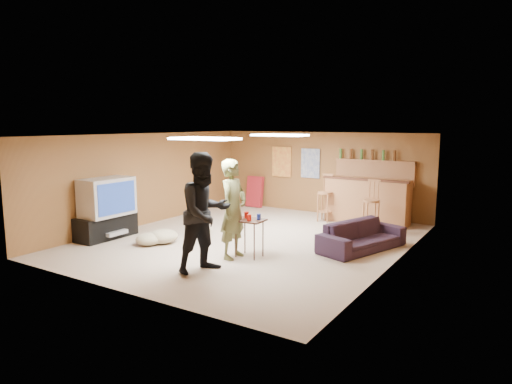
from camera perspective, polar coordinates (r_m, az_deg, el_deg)
The scene contains 32 objects.
ground at distance 9.65m, azimuth -0.64°, elevation -6.03°, with size 7.00×7.00×0.00m, color tan.
ceiling at distance 9.34m, azimuth -0.66°, elevation 7.14°, with size 6.00×7.00×0.02m, color silver.
wall_back at distance 12.50m, azimuth 8.12°, elevation 2.38°, with size 6.00×0.02×2.20m, color brown.
wall_front at distance 6.81m, azimuth -16.89°, elevation -3.13°, with size 6.00×0.02×2.20m, color brown.
wall_left at distance 11.34m, azimuth -13.49°, elevation 1.59°, with size 0.02×7.00×2.20m, color brown.
wall_right at distance 8.22m, azimuth 17.19°, elevation -1.17°, with size 0.02×7.00×2.20m, color brown.
tv_stand at distance 10.29m, azimuth -18.22°, elevation -4.12°, with size 0.55×1.30×0.50m, color black.
dvd_box at distance 10.14m, azimuth -17.39°, elevation -4.84°, with size 0.35×0.50×0.08m, color #B2B2B7.
tv_body at distance 10.11m, azimuth -18.14°, elevation -0.58°, with size 0.60×1.10×0.80m, color #B2B2B7.
tv_screen at distance 9.88m, azimuth -16.99°, elevation -0.74°, with size 0.02×0.95×0.65m, color navy.
bar_counter at distance 11.52m, azimuth 13.75°, elevation -1.07°, with size 2.00×0.60×1.10m, color #915A34.
bar_lip at distance 11.21m, azimuth 13.44°, elevation 1.51°, with size 2.10×0.12×0.05m, color #381C12.
bar_shelf at distance 11.83m, azimuth 14.61°, elevation 3.78°, with size 2.00×0.18×0.05m, color #915A34.
bar_backing at distance 11.88m, azimuth 14.58°, elevation 2.35°, with size 2.00×0.14×0.60m, color #915A34.
poster_left at distance 12.97m, azimuth 3.22°, elevation 3.79°, with size 0.60×0.03×0.85m, color #BF3F26.
poster_right at distance 12.56m, azimuth 6.82°, elevation 3.58°, with size 0.55×0.03×0.80m, color #334C99.
folding_chair_stack at distance 13.35m, azimuth -0.15°, elevation 0.05°, with size 0.50×0.14×0.90m, color maroon.
ceiling_panel_front at distance 8.13m, azimuth -6.46°, elevation 6.65°, with size 1.20×0.60×0.04m, color white.
ceiling_panel_back at distance 10.37m, azimuth 2.98°, elevation 7.11°, with size 1.20×0.60×0.04m, color white.
person_olive at distance 8.25m, azimuth -2.85°, elevation -2.14°, with size 0.66×0.43×1.81m, color olive.
person_black at distance 7.51m, azimuth -6.40°, elevation -2.58°, with size 0.96×0.75×1.98m, color black.
sofa at distance 9.11m, azimuth 13.11°, elevation -5.36°, with size 1.89×0.74×0.55m, color black.
tray_table at distance 8.41m, azimuth -0.83°, elevation -5.78°, with size 0.54×0.43×0.70m, color #381C12.
cup_red_near at distance 8.44m, azimuth -1.19°, elevation -2.88°, with size 0.09×0.09×0.12m, color red.
cup_red_far at distance 8.20m, azimuth -0.87°, elevation -3.22°, with size 0.08×0.08×0.12m, color red.
cup_blue at distance 8.30m, azimuth 0.35°, elevation -3.11°, with size 0.08×0.08×0.11m, color #162998.
bar_stool_left at distance 11.49m, azimuth 8.62°, elevation -0.64°, with size 0.39×0.39×1.22m, color #915A34, non-canonical shape.
bar_stool_right at distance 10.51m, azimuth 14.22°, elevation -1.42°, with size 0.42×0.42×1.31m, color #915A34, non-canonical shape.
cushion_near_tv at distance 9.60m, azimuth -11.56°, elevation -5.44°, with size 0.62×0.62×0.28m, color tan.
cushion_mid at distance 10.10m, azimuth -7.04°, elevation -4.79°, with size 0.49×0.49×0.22m, color tan.
cushion_far at distance 9.51m, azimuth -13.26°, elevation -5.75°, with size 0.53×0.53×0.24m, color tan.
bottle_row at distance 11.86m, azimuth 13.69°, elevation 4.58°, with size 1.48×0.08×0.26m, color #3F7233, non-canonical shape.
Camera 1 is at (5.08, -7.84, 2.45)m, focal length 32.00 mm.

